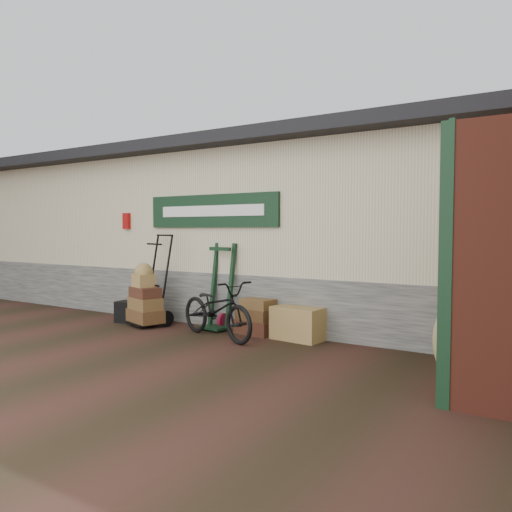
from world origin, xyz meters
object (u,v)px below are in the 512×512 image
Objects in this scene: black_trunk at (128,312)px; bicycle at (217,306)px; wicker_hamper at (299,323)px; suitcase_stack at (256,316)px; porter_trolley at (155,279)px; green_barrow at (220,286)px.

bicycle is (2.12, -0.22, 0.31)m from black_trunk.
black_trunk is (-3.20, -0.36, -0.06)m from wicker_hamper.
suitcase_stack is at bearing -12.56° from bicycle.
wicker_hamper is (2.62, 0.30, -0.55)m from porter_trolley.
porter_trolley is 2.49× the size of suitcase_stack.
suitcase_stack reaches higher than wicker_hamper.
bicycle is (-0.34, -0.58, 0.21)m from suitcase_stack.
black_trunk is at bearing -160.35° from green_barrow.
black_trunk is (-0.58, -0.06, -0.61)m from porter_trolley.
porter_trolley is 1.13× the size of green_barrow.
wicker_hamper is 2.01× the size of black_trunk.
porter_trolley is 2.69m from wicker_hamper.
green_barrow is 0.72m from bicycle.
bicycle is at bearing -151.91° from wicker_hamper.
black_trunk is 2.15m from bicycle.
wicker_hamper is at bearing 8.10° from green_barrow.
suitcase_stack is 0.75m from wicker_hamper.
green_barrow reaches higher than black_trunk.
porter_trolley reaches higher than bicycle.
green_barrow is 0.83× the size of bicycle.
green_barrow is 2.21× the size of suitcase_stack.
suitcase_stack is 0.38× the size of bicycle.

